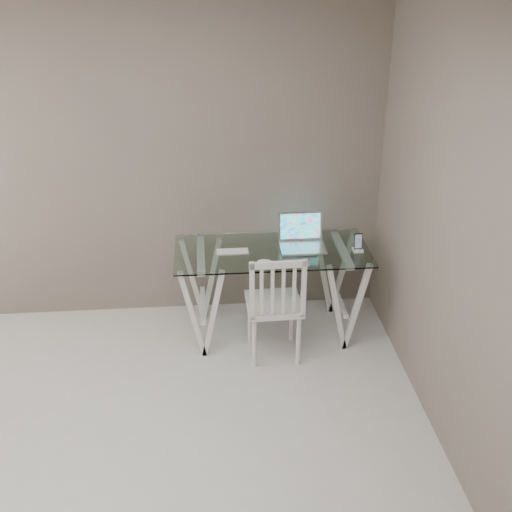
# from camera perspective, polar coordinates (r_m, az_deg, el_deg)

# --- Properties ---
(room) EXTENTS (4.50, 4.52, 2.71)m
(room) POSITION_cam_1_polar(r_m,az_deg,el_deg) (2.99, -16.33, 1.76)
(room) COLOR #B8B5B0
(room) RESTS_ON ground
(desk) EXTENTS (1.50, 0.70, 0.75)m
(desk) POSITION_cam_1_polar(r_m,az_deg,el_deg) (5.12, 1.38, -3.12)
(desk) COLOR silver
(desk) RESTS_ON ground
(chair) EXTENTS (0.42, 0.42, 0.90)m
(chair) POSITION_cam_1_polar(r_m,az_deg,el_deg) (4.74, 1.73, -4.17)
(chair) COLOR silver
(chair) RESTS_ON ground
(laptop) EXTENTS (0.35, 0.29, 0.25)m
(laptop) POSITION_cam_1_polar(r_m,az_deg,el_deg) (5.01, 4.08, 1.55)
(laptop) COLOR silver
(laptop) RESTS_ON desk
(keyboard) EXTENTS (0.26, 0.11, 0.01)m
(keyboard) POSITION_cam_1_polar(r_m,az_deg,el_deg) (4.92, -2.11, 0.40)
(keyboard) COLOR silver
(keyboard) RESTS_ON desk
(mouse) EXTENTS (0.11, 0.06, 0.03)m
(mouse) POSITION_cam_1_polar(r_m,az_deg,el_deg) (4.73, 0.73, -0.52)
(mouse) COLOR silver
(mouse) RESTS_ON desk
(phone_dock) EXTENTS (0.08, 0.08, 0.14)m
(phone_dock) POSITION_cam_1_polar(r_m,az_deg,el_deg) (4.98, 9.05, 0.86)
(phone_dock) COLOR white
(phone_dock) RESTS_ON desk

